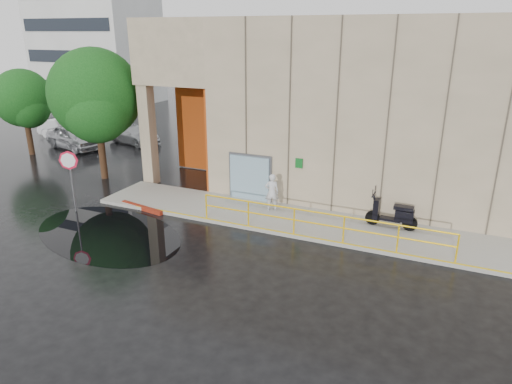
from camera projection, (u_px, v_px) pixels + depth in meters
ground at (175, 255)px, 15.97m from camera, size 120.00×120.00×0.00m
sidewalk at (321, 225)px, 18.30m from camera, size 20.00×3.00×0.15m
building at (385, 101)px, 22.09m from camera, size 20.00×10.17×8.00m
guardrail at (318, 224)px, 16.84m from camera, size 9.56×0.06×1.03m
distant_building at (94, 30)px, 48.26m from camera, size 12.00×8.08×15.00m
person at (272, 192)px, 19.35m from camera, size 0.70×0.60×1.62m
scooter at (393, 206)px, 17.59m from camera, size 2.00×0.68×1.54m
stop_sign at (70, 168)px, 19.21m from camera, size 0.77×0.34×2.72m
red_curb at (142, 208)px, 20.05m from camera, size 2.39×0.60×0.18m
puddle at (108, 233)px, 17.73m from camera, size 8.00×6.20×0.01m
car_a at (73, 137)px, 30.25m from camera, size 4.96×3.03×1.58m
car_b at (65, 129)px, 33.23m from camera, size 4.39×1.80×1.41m
car_c at (134, 134)px, 31.74m from camera, size 4.66×2.85×1.26m
tree_near at (96, 98)px, 22.78m from camera, size 4.60×4.60×6.72m
tree_far at (24, 101)px, 27.86m from camera, size 3.55×3.53×5.31m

